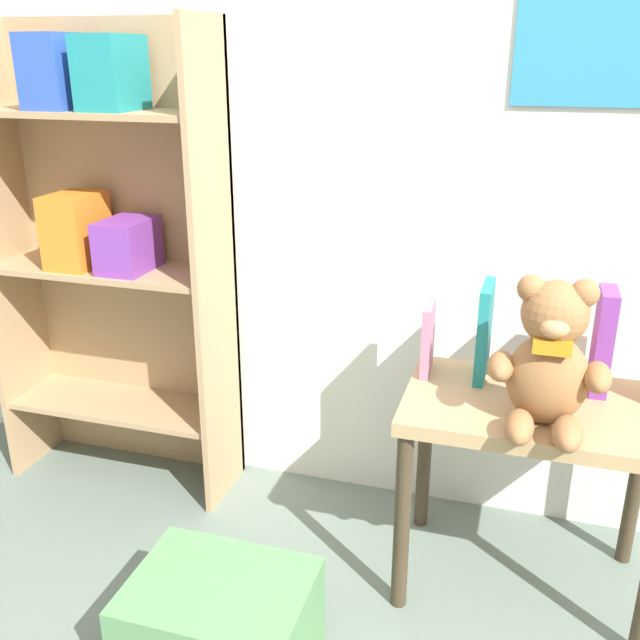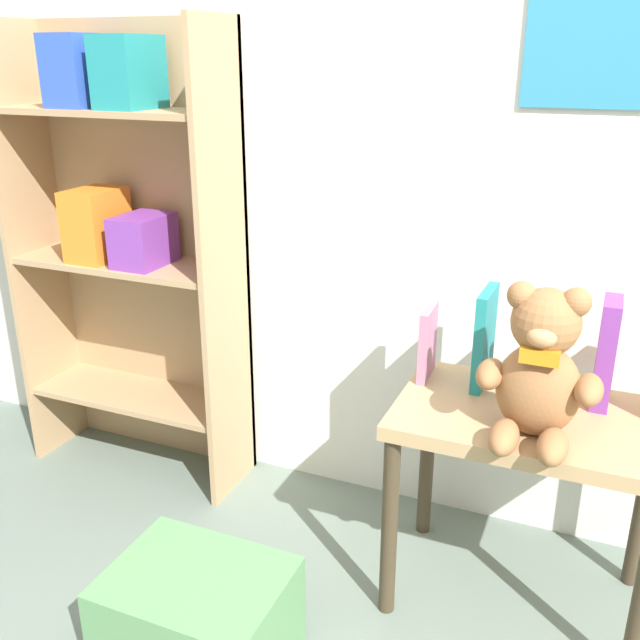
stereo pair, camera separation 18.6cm
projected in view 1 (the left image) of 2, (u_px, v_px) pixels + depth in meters
The scene contains 9 objects.
wall_back at pixel (478, 80), 1.83m from camera, with size 4.80×0.07×2.50m.
bookshelf_side at pixel (110, 232), 2.13m from camera, with size 0.72×0.26×1.41m.
display_table at pixel (532, 434), 1.74m from camera, with size 0.62×0.41×0.53m.
teddy_bear at pixel (550, 360), 1.56m from camera, with size 0.26×0.24×0.34m.
book_standing_pink at pixel (428, 338), 1.85m from camera, with size 0.02×0.13×0.19m, color #D17093.
book_standing_teal at pixel (484, 332), 1.80m from camera, with size 0.03×0.15×0.25m, color teal.
book_standing_red at pixel (542, 342), 1.77m from camera, with size 0.03×0.15×0.23m, color red.
book_standing_purple at pixel (603, 341), 1.73m from camera, with size 0.04×0.12×0.26m, color purple.
storage_bin at pixel (221, 629), 1.57m from camera, with size 0.39×0.30×0.25m.
Camera 1 is at (0.17, -0.44, 1.32)m, focal length 40.00 mm.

